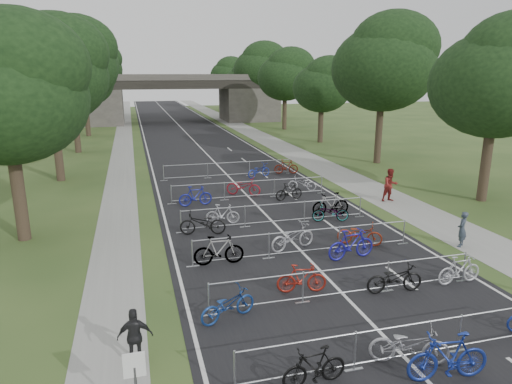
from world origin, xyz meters
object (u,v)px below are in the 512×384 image
pedestrian_b (390,185)px  pedestrian_c (135,337)px  overpass_bridge (175,98)px  pedestrian_a (462,229)px  park_sign (135,377)px

pedestrian_b → pedestrian_c: size_ratio=1.26×
overpass_bridge → pedestrian_b: bearing=-80.8°
pedestrian_a → pedestrian_b: 7.22m
overpass_bridge → pedestrian_c: (-6.80, -59.65, -2.77)m
pedestrian_a → overpass_bridge: bearing=-123.2°
park_sign → pedestrian_c: bearing=90.0°
pedestrian_b → overpass_bridge: bearing=95.9°
pedestrian_a → pedestrian_b: bearing=-137.3°
park_sign → pedestrian_b: 20.33m
overpass_bridge → pedestrian_a: (6.82, -54.91, -2.76)m
overpass_bridge → park_sign: (-6.80, -62.00, -2.27)m
overpass_bridge → pedestrian_c: overpass_bridge is taller
overpass_bridge → park_sign: bearing=-96.3°
pedestrian_c → pedestrian_b: bearing=-137.5°
pedestrian_b → pedestrian_c: (-14.50, -11.90, -0.20)m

